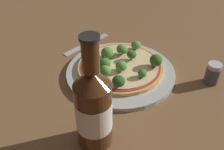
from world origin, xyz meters
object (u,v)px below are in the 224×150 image
object	(u,v)px
fork	(87,44)
pizza	(120,66)
beer_bottle	(94,108)
pepper_shaker	(213,74)

from	to	relation	value
fork	pizza	bearing A→B (deg)	-100.72
pizza	beer_bottle	size ratio (longest dim) A/B	0.95
beer_bottle	fork	distance (m)	0.39
pizza	fork	size ratio (longest dim) A/B	1.37
beer_bottle	fork	xyz separation A→B (m)	(-0.37, 0.09, -0.09)
pizza	beer_bottle	distance (m)	0.25
pepper_shaker	fork	distance (m)	0.39
pizza	pepper_shaker	world-z (taller)	pepper_shaker
pizza	pepper_shaker	bearing A→B (deg)	58.09
beer_bottle	pizza	bearing A→B (deg)	144.92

